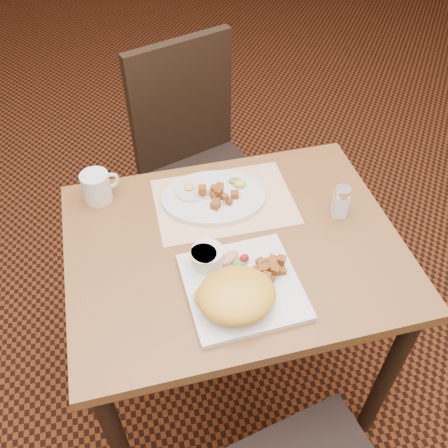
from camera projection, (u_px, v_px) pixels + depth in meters
ground at (231, 375)px, 1.89m from camera, size 8.00×8.00×0.00m
table at (234, 269)px, 1.43m from camera, size 0.90×0.70×0.75m
chair_far at (198, 157)px, 1.94m from camera, size 0.53×0.54×0.97m
placemat at (224, 201)px, 1.46m from camera, size 0.41×0.29×0.00m
plate_square at (243, 287)px, 1.24m from camera, size 0.29×0.29×0.02m
plate_oval at (214, 198)px, 1.46m from camera, size 0.33×0.27×0.02m
hollandaise_mound at (236, 295)px, 1.17m from camera, size 0.19×0.17×0.07m
ramekin at (207, 256)px, 1.27m from camera, size 0.09×0.08×0.05m
garnish_sq at (235, 259)px, 1.28m from camera, size 0.08×0.06×0.03m
fried_egg at (191, 190)px, 1.47m from camera, size 0.10×0.10×0.02m
garnish_ov at (238, 182)px, 1.48m from camera, size 0.05×0.06×0.02m
salt_shaker at (341, 201)px, 1.39m from camera, size 0.05×0.05×0.10m
coffee_mug at (97, 187)px, 1.44m from camera, size 0.11×0.08×0.09m
home_fries_sq at (270, 268)px, 1.25m from camera, size 0.09×0.09×0.04m
home_fries_ov at (217, 194)px, 1.44m from camera, size 0.12×0.10×0.04m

